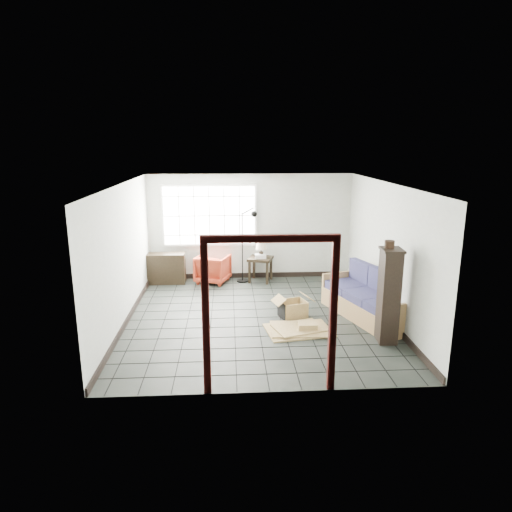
{
  "coord_description": "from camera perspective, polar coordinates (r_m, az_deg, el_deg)",
  "views": [
    {
      "loc": [
        -0.53,
        -8.36,
        3.34
      ],
      "look_at": [
        -0.01,
        0.3,
        1.17
      ],
      "focal_mm": 32.0,
      "sensor_mm": 36.0,
      "label": 1
    }
  ],
  "objects": [
    {
      "name": "projector",
      "position": [
        11.05,
        0.54,
        -0.02
      ],
      "size": [
        0.27,
        0.21,
        0.09
      ],
      "rotation": [
        0.0,
        0.0,
        0.02
      ],
      "color": "silver",
      "rests_on": "side_table"
    },
    {
      "name": "futon_sofa",
      "position": [
        9.19,
        14.18,
        -5.41
      ],
      "size": [
        1.46,
        2.3,
        0.96
      ],
      "rotation": [
        0.0,
        0.0,
        0.33
      ],
      "color": "olive",
      "rests_on": "ground"
    },
    {
      "name": "table_lamp",
      "position": [
        11.05,
        0.65,
        1.28
      ],
      "size": [
        0.35,
        0.35,
        0.42
      ],
      "rotation": [
        0.0,
        0.0,
        0.36
      ],
      "color": "black",
      "rests_on": "side_table"
    },
    {
      "name": "floor_lamp",
      "position": [
        11.01,
        -1.01,
        1.66
      ],
      "size": [
        0.55,
        0.35,
        1.83
      ],
      "rotation": [
        0.0,
        0.0,
        0.29
      ],
      "color": "black",
      "rests_on": "ground"
    },
    {
      "name": "doorway_trim",
      "position": [
        6.01,
        1.78,
        -4.99
      ],
      "size": [
        1.8,
        0.08,
        2.2
      ],
      "color": "#3D100D",
      "rests_on": "ground"
    },
    {
      "name": "console_shelf",
      "position": [
        11.26,
        -11.25,
        -1.52
      ],
      "size": [
        0.95,
        0.37,
        0.74
      ],
      "rotation": [
        0.0,
        0.0,
        -0.0
      ],
      "color": "black",
      "rests_on": "ground"
    },
    {
      "name": "side_table",
      "position": [
        11.15,
        0.56,
        -0.7
      ],
      "size": [
        0.69,
        0.69,
        0.61
      ],
      "rotation": [
        0.0,
        0.0,
        -0.3
      ],
      "color": "black",
      "rests_on": "ground"
    },
    {
      "name": "pot",
      "position": [
        7.86,
        16.35,
        1.42
      ],
      "size": [
        0.17,
        0.17,
        0.12
      ],
      "rotation": [
        0.0,
        0.0,
        0.06
      ],
      "color": "black",
      "rests_on": "tall_shelf"
    },
    {
      "name": "window_panel",
      "position": [
        11.21,
        -5.85,
        5.05
      ],
      "size": [
        2.32,
        0.08,
        1.52
      ],
      "color": "silver",
      "rests_on": "ground"
    },
    {
      "name": "armchair",
      "position": [
        11.17,
        -5.41,
        -1.41
      ],
      "size": [
        0.91,
        0.89,
        0.75
      ],
      "primitive_type": "imported",
      "rotation": [
        0.0,
        0.0,
        2.8
      ],
      "color": "maroon",
      "rests_on": "ground"
    },
    {
      "name": "room_shell",
      "position": [
        8.57,
        0.15,
        2.87
      ],
      "size": [
        5.02,
        5.52,
        2.61
      ],
      "color": "silver",
      "rests_on": "ground"
    },
    {
      "name": "cardboard_pile",
      "position": [
        8.43,
        5.51,
        -9.03
      ],
      "size": [
        1.28,
        0.99,
        0.17
      ],
      "rotation": [
        0.0,
        0.0,
        0.1
      ],
      "color": "olive",
      "rests_on": "ground"
    },
    {
      "name": "tall_shelf",
      "position": [
        8.04,
        16.26,
        -4.71
      ],
      "size": [
        0.37,
        0.47,
        1.64
      ],
      "rotation": [
        0.0,
        0.0,
        -0.07
      ],
      "color": "black",
      "rests_on": "ground"
    },
    {
      "name": "ground",
      "position": [
        9.02,
        0.15,
        -7.69
      ],
      "size": [
        5.5,
        5.5,
        0.0
      ],
      "primitive_type": "plane",
      "color": "black",
      "rests_on": "ground"
    },
    {
      "name": "open_box",
      "position": [
        9.02,
        4.63,
        -6.61
      ],
      "size": [
        0.87,
        0.59,
        0.45
      ],
      "rotation": [
        0.0,
        0.0,
        0.29
      ],
      "color": "olive",
      "rests_on": "ground"
    }
  ]
}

